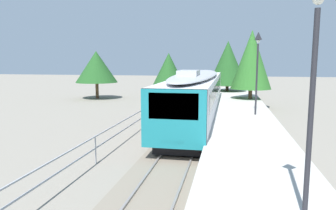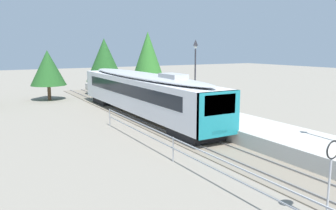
% 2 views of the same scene
% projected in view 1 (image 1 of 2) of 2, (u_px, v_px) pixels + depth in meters
% --- Properties ---
extents(ground_plane, '(160.00, 160.00, 0.00)m').
position_uv_depth(ground_plane, '(111.00, 157.00, 14.49)').
color(ground_plane, gray).
extents(track_rails, '(3.20, 60.00, 0.14)m').
position_uv_depth(track_rails, '(175.00, 160.00, 13.92)').
color(track_rails, slate).
rests_on(track_rails, ground).
extents(commuter_train, '(2.82, 20.25, 3.74)m').
position_uv_depth(commuter_train, '(197.00, 92.00, 22.91)').
color(commuter_train, silver).
rests_on(commuter_train, track_rails).
extents(station_platform, '(3.90, 60.00, 0.90)m').
position_uv_depth(station_platform, '(251.00, 155.00, 13.25)').
color(station_platform, '#B7B5AD').
rests_on(station_platform, ground).
extents(platform_lamp_mid_platform, '(0.34, 0.34, 5.35)m').
position_uv_depth(platform_lamp_mid_platform, '(315.00, 51.00, 6.65)').
color(platform_lamp_mid_platform, '#232328').
rests_on(platform_lamp_mid_platform, station_platform).
extents(platform_lamp_far_end, '(0.34, 0.34, 5.35)m').
position_uv_depth(platform_lamp_far_end, '(258.00, 58.00, 20.21)').
color(platform_lamp_far_end, '#232328').
rests_on(platform_lamp_far_end, station_platform).
extents(tree_behind_carpark, '(3.75, 3.75, 7.24)m').
position_uv_depth(tree_behind_carpark, '(251.00, 60.00, 28.98)').
color(tree_behind_carpark, brown).
rests_on(tree_behind_carpark, ground).
extents(tree_behind_station_far, '(4.43, 4.43, 6.71)m').
position_uv_depth(tree_behind_station_far, '(228.00, 63.00, 36.50)').
color(tree_behind_station_far, brown).
rests_on(tree_behind_station_far, ground).
extents(tree_distant_left, '(4.84, 4.84, 5.55)m').
position_uv_depth(tree_distant_left, '(96.00, 67.00, 36.47)').
color(tree_distant_left, brown).
rests_on(tree_distant_left, ground).
extents(tree_distant_centre, '(3.73, 3.73, 5.35)m').
position_uv_depth(tree_distant_centre, '(169.00, 69.00, 36.60)').
color(tree_distant_centre, brown).
rests_on(tree_distant_centre, ground).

